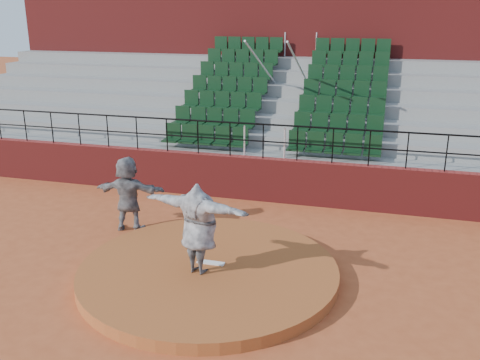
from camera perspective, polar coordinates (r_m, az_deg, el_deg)
name	(u,v)px	position (r m, az deg, el deg)	size (l,w,h in m)	color
ground	(209,277)	(11.61, -3.36, -10.27)	(90.00, 90.00, 0.00)	#B04F27
pitchers_mound	(209,272)	(11.56, -3.37, -9.73)	(5.50, 5.50, 0.25)	#A55225
pitching_rubber	(211,263)	(11.62, -3.14, -8.79)	(0.60, 0.15, 0.03)	white
boundary_wall	(263,179)	(15.81, 2.43, 0.09)	(24.00, 0.30, 1.30)	maroon
wall_railing	(263,134)	(15.44, 2.50, 4.97)	(24.04, 0.05, 1.03)	black
seating_deck	(286,128)	(19.06, 4.98, 5.56)	(24.00, 5.97, 4.63)	gray
press_box_facade	(306,57)	(22.61, 7.05, 12.86)	(24.00, 3.00, 7.10)	maroon
pitcher	(198,228)	(10.91, -4.45, -5.16)	(2.37, 0.65, 1.93)	black
fielder	(128,194)	(13.88, -11.83, -1.43)	(1.81, 0.58, 1.95)	black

